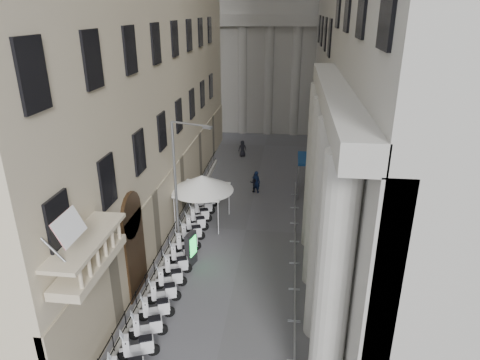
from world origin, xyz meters
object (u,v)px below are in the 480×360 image
(security_tent, at_px, (201,182))
(street_lamp, at_px, (179,176))
(pedestrian_a, at_px, (256,182))
(pedestrian_b, at_px, (255,183))
(info_kiosk, at_px, (191,249))

(security_tent, height_order, street_lamp, street_lamp)
(security_tent, relative_size, pedestrian_a, 2.33)
(street_lamp, relative_size, pedestrian_b, 5.19)
(security_tent, distance_m, pedestrian_b, 6.71)
(street_lamp, bearing_deg, pedestrian_b, 88.01)
(info_kiosk, bearing_deg, street_lamp, 131.97)
(security_tent, relative_size, info_kiosk, 2.08)
(security_tent, bearing_deg, street_lamp, -96.10)
(street_lamp, xyz_separation_m, info_kiosk, (0.93, -1.75, -3.75))
(security_tent, height_order, info_kiosk, security_tent)
(pedestrian_b, bearing_deg, street_lamp, 67.92)
(street_lamp, relative_size, pedestrian_a, 4.39)
(security_tent, height_order, pedestrian_a, security_tent)
(pedestrian_b, bearing_deg, info_kiosk, 75.57)
(security_tent, relative_size, pedestrian_b, 2.75)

